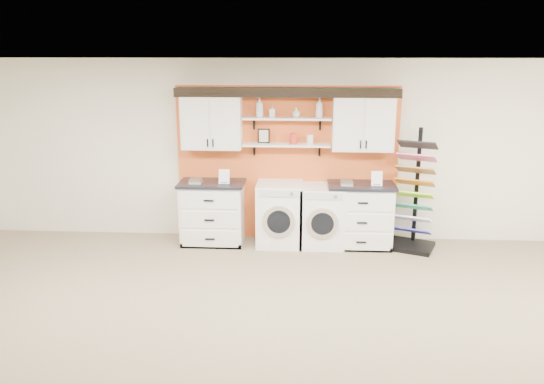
# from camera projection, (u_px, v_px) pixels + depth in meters

# --- Properties ---
(ceiling) EXTENTS (10.00, 10.00, 0.00)m
(ceiling) POSITION_uv_depth(u_px,v_px,m) (271.00, 67.00, 4.00)
(ceiling) COLOR white
(ceiling) RESTS_ON wall_back
(wall_back) EXTENTS (10.00, 0.00, 10.00)m
(wall_back) POSITION_uv_depth(u_px,v_px,m) (287.00, 151.00, 8.22)
(wall_back) COLOR silver
(wall_back) RESTS_ON floor
(accent_panel) EXTENTS (3.40, 0.07, 2.40)m
(accent_panel) POSITION_uv_depth(u_px,v_px,m) (287.00, 164.00, 8.24)
(accent_panel) COLOR #DE5D25
(accent_panel) RESTS_ON wall_back
(upper_cabinet_left) EXTENTS (0.90, 0.35, 0.84)m
(upper_cabinet_left) POSITION_uv_depth(u_px,v_px,m) (212.00, 121.00, 7.96)
(upper_cabinet_left) COLOR white
(upper_cabinet_left) RESTS_ON wall_back
(upper_cabinet_right) EXTENTS (0.90, 0.35, 0.84)m
(upper_cabinet_right) POSITION_uv_depth(u_px,v_px,m) (363.00, 122.00, 7.83)
(upper_cabinet_right) COLOR white
(upper_cabinet_right) RESTS_ON wall_back
(shelf_lower) EXTENTS (1.32, 0.28, 0.03)m
(shelf_lower) POSITION_uv_depth(u_px,v_px,m) (287.00, 145.00, 7.99)
(shelf_lower) COLOR white
(shelf_lower) RESTS_ON wall_back
(shelf_upper) EXTENTS (1.32, 0.28, 0.03)m
(shelf_upper) POSITION_uv_depth(u_px,v_px,m) (287.00, 118.00, 7.89)
(shelf_upper) COLOR white
(shelf_upper) RESTS_ON wall_back
(crown_molding) EXTENTS (3.30, 0.41, 0.13)m
(crown_molding) POSITION_uv_depth(u_px,v_px,m) (287.00, 91.00, 7.80)
(crown_molding) COLOR black
(crown_molding) RESTS_ON wall_back
(picture_frame) EXTENTS (0.18, 0.02, 0.22)m
(picture_frame) POSITION_uv_depth(u_px,v_px,m) (264.00, 136.00, 8.03)
(picture_frame) COLOR black
(picture_frame) RESTS_ON shelf_lower
(canister_red) EXTENTS (0.11, 0.11, 0.16)m
(canister_red) POSITION_uv_depth(u_px,v_px,m) (293.00, 139.00, 7.96)
(canister_red) COLOR red
(canister_red) RESTS_ON shelf_lower
(canister_cream) EXTENTS (0.10, 0.10, 0.14)m
(canister_cream) POSITION_uv_depth(u_px,v_px,m) (310.00, 139.00, 7.95)
(canister_cream) COLOR silver
(canister_cream) RESTS_ON shelf_lower
(base_cabinet_left) EXTENTS (1.00, 0.66, 0.98)m
(base_cabinet_left) POSITION_uv_depth(u_px,v_px,m) (213.00, 213.00, 8.18)
(base_cabinet_left) COLOR white
(base_cabinet_left) RESTS_ON floor
(base_cabinet_right) EXTENTS (1.00, 0.66, 0.98)m
(base_cabinet_right) POSITION_uv_depth(u_px,v_px,m) (360.00, 215.00, 8.05)
(base_cabinet_right) COLOR white
(base_cabinet_right) RESTS_ON floor
(washer) EXTENTS (0.70, 0.71, 0.97)m
(washer) POSITION_uv_depth(u_px,v_px,m) (280.00, 214.00, 8.12)
(washer) COLOR white
(washer) RESTS_ON floor
(dryer) EXTENTS (0.67, 0.71, 0.94)m
(dryer) POSITION_uv_depth(u_px,v_px,m) (322.00, 216.00, 8.08)
(dryer) COLOR white
(dryer) RESTS_ON floor
(sample_rack) EXTENTS (0.82, 0.76, 1.82)m
(sample_rack) POSITION_uv_depth(u_px,v_px,m) (413.00, 212.00, 7.95)
(sample_rack) COLOR black
(sample_rack) RESTS_ON floor
(soap_bottle_a) EXTENTS (0.16, 0.16, 0.29)m
(soap_bottle_a) POSITION_uv_depth(u_px,v_px,m) (260.00, 107.00, 7.87)
(soap_bottle_a) COLOR silver
(soap_bottle_a) RESTS_ON shelf_upper
(soap_bottle_b) EXTENTS (0.08, 0.09, 0.18)m
(soap_bottle_b) POSITION_uv_depth(u_px,v_px,m) (272.00, 111.00, 7.87)
(soap_bottle_b) COLOR silver
(soap_bottle_b) RESTS_ON shelf_upper
(soap_bottle_c) EXTENTS (0.14, 0.14, 0.14)m
(soap_bottle_c) POSITION_uv_depth(u_px,v_px,m) (296.00, 113.00, 7.86)
(soap_bottle_c) COLOR silver
(soap_bottle_c) RESTS_ON shelf_upper
(soap_bottle_d) EXTENTS (0.14, 0.14, 0.29)m
(soap_bottle_d) POSITION_uv_depth(u_px,v_px,m) (319.00, 108.00, 7.82)
(soap_bottle_d) COLOR silver
(soap_bottle_d) RESTS_ON shelf_upper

